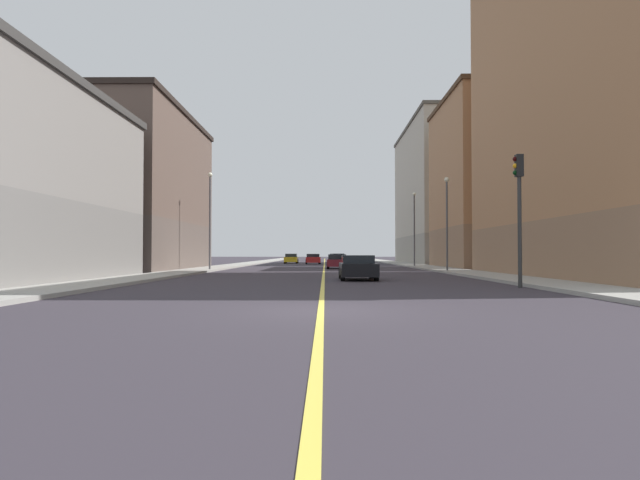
{
  "coord_description": "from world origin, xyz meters",
  "views": [
    {
      "loc": [
        0.11,
        -12.98,
        1.4
      ],
      "look_at": [
        -0.5,
        48.68,
        2.94
      ],
      "focal_mm": 29.89,
      "sensor_mm": 36.0,
      "label": 1
    }
  ],
  "objects": [
    {
      "name": "ground_plane",
      "position": [
        0.0,
        0.0,
        0.0
      ],
      "size": [
        400.0,
        400.0,
        0.0
      ],
      "primitive_type": "plane",
      "color": "#332E36",
      "rests_on": "ground"
    },
    {
      "name": "sidewalk_left",
      "position": [
        9.86,
        49.0,
        0.07
      ],
      "size": [
        2.92,
        168.0,
        0.15
      ],
      "primitive_type": "cube",
      "color": "#9E9B93",
      "rests_on": "ground"
    },
    {
      "name": "sidewalk_right",
      "position": [
        -9.86,
        49.0,
        0.07
      ],
      "size": [
        2.92,
        168.0,
        0.15
      ],
      "primitive_type": "cube",
      "color": "#9E9B93",
      "rests_on": "ground"
    },
    {
      "name": "lane_center_stripe",
      "position": [
        0.0,
        49.0,
        0.01
      ],
      "size": [
        0.16,
        154.0,
        0.01
      ],
      "primitive_type": "cube",
      "color": "#E5D14C",
      "rests_on": "ground"
    },
    {
      "name": "building_left_near",
      "position": [
        17.24,
        16.71,
        10.84
      ],
      "size": [
        12.15,
        22.23,
        21.66
      ],
      "color": "#8F6B4F",
      "rests_on": "ground"
    },
    {
      "name": "building_left_mid",
      "position": [
        17.24,
        37.3,
        8.02
      ],
      "size": [
        12.15,
        14.54,
        16.03
      ],
      "color": "#8F6B4F",
      "rests_on": "ground"
    },
    {
      "name": "building_left_far",
      "position": [
        17.24,
        59.69,
        9.39
      ],
      "size": [
        12.15,
        25.47,
        18.77
      ],
      "color": "#9D9688",
      "rests_on": "ground"
    },
    {
      "name": "building_right_midblock",
      "position": [
        -17.24,
        31.04,
        6.53
      ],
      "size": [
        12.15,
        18.63,
        13.04
      ],
      "color": "brown",
      "rests_on": "ground"
    },
    {
      "name": "traffic_light_left_near",
      "position": [
        7.98,
        8.65,
        3.54
      ],
      "size": [
        0.4,
        0.32,
        5.42
      ],
      "color": "#2D2D2D",
      "rests_on": "ground"
    },
    {
      "name": "street_lamp_left_near",
      "position": [
        9.0,
        25.87,
        4.31
      ],
      "size": [
        0.36,
        0.36,
        6.82
      ],
      "color": "#4C4C51",
      "rests_on": "ground"
    },
    {
      "name": "street_lamp_right_near",
      "position": [
        -9.0,
        28.83,
        4.74
      ],
      "size": [
        0.36,
        0.36,
        7.64
      ],
      "color": "#4C4C51",
      "rests_on": "ground"
    },
    {
      "name": "street_lamp_left_far",
      "position": [
        9.0,
        40.13,
        4.58
      ],
      "size": [
        0.36,
        0.36,
        7.34
      ],
      "color": "#4C4C51",
      "rests_on": "ground"
    },
    {
      "name": "car_maroon",
      "position": [
        1.19,
        35.67,
        0.64
      ],
      "size": [
        1.92,
        4.02,
        1.3
      ],
      "color": "maroon",
      "rests_on": "ground"
    },
    {
      "name": "car_blue",
      "position": [
        1.73,
        54.91,
        0.66
      ],
      "size": [
        1.87,
        4.11,
        1.36
      ],
      "color": "#23389E",
      "rests_on": "ground"
    },
    {
      "name": "car_yellow",
      "position": [
        -4.56,
        59.96,
        0.65
      ],
      "size": [
        1.82,
        3.92,
        1.34
      ],
      "color": "gold",
      "rests_on": "ground"
    },
    {
      "name": "car_white",
      "position": [
        1.59,
        61.86,
        0.67
      ],
      "size": [
        2.0,
        4.57,
        1.35
      ],
      "color": "white",
      "rests_on": "ground"
    },
    {
      "name": "car_red",
      "position": [
        -1.49,
        55.99,
        0.66
      ],
      "size": [
        2.05,
        4.28,
        1.32
      ],
      "color": "red",
      "rests_on": "ground"
    },
    {
      "name": "car_black",
      "position": [
        1.82,
        15.1,
        0.65
      ],
      "size": [
        1.94,
        4.06,
        1.3
      ],
      "color": "black",
      "rests_on": "ground"
    }
  ]
}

